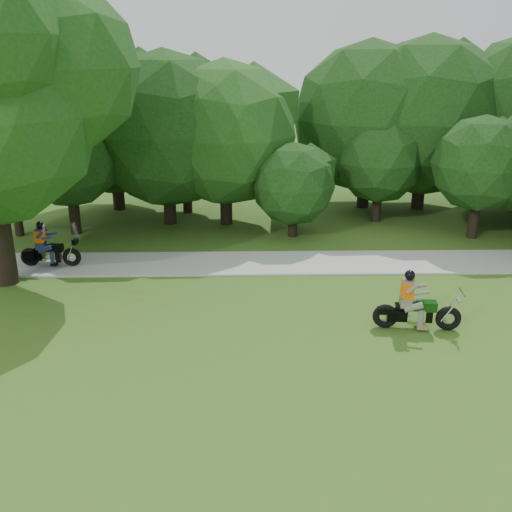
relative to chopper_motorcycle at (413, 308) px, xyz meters
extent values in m
plane|color=#3D651C|center=(-0.93, -3.22, -0.58)|extent=(100.00, 100.00, 0.00)
cube|color=#ABABA6|center=(-0.93, 4.78, -0.55)|extent=(60.00, 2.20, 0.06)
cylinder|color=black|center=(-4.95, 9.55, 0.32)|extent=(0.48, 0.48, 1.80)
sphere|color=#17511A|center=(-4.95, 9.55, 3.05)|extent=(5.65, 5.65, 5.65)
cylinder|color=black|center=(-12.81, 8.09, 0.07)|extent=(0.33, 0.33, 1.31)
sphere|color=black|center=(-12.81, 8.09, 1.59)|extent=(2.65, 2.65, 2.65)
cylinder|color=black|center=(-10.74, 8.36, 0.32)|extent=(0.41, 0.41, 1.80)
sphere|color=black|center=(-10.74, 8.36, 2.58)|extent=(4.19, 4.19, 4.19)
cylinder|color=black|center=(1.25, 9.83, 0.11)|extent=(0.37, 0.37, 1.39)
sphere|color=black|center=(1.25, 9.83, 1.93)|extent=(3.46, 3.46, 3.46)
cylinder|color=black|center=(-7.25, 9.66, 0.32)|extent=(0.50, 0.50, 1.80)
sphere|color=black|center=(-7.25, 9.66, 3.19)|extent=(6.07, 6.07, 6.07)
cylinder|color=black|center=(-2.39, 7.83, -0.08)|extent=(0.36, 0.36, 0.99)
sphere|color=black|center=(-2.39, 7.83, 1.43)|extent=(3.12, 3.12, 3.12)
cylinder|color=black|center=(3.55, 11.82, 0.32)|extent=(0.54, 0.54, 1.80)
sphere|color=black|center=(3.55, 11.82, 3.43)|extent=(6.79, 6.79, 6.79)
cylinder|color=black|center=(1.15, 12.15, 0.32)|extent=(0.53, 0.53, 1.80)
sphere|color=black|center=(1.15, 12.15, 3.36)|extent=(6.57, 6.57, 6.57)
cylinder|color=black|center=(4.38, 7.51, 0.24)|extent=(0.38, 0.38, 1.64)
sphere|color=black|center=(4.38, 7.51, 2.21)|extent=(3.53, 3.53, 3.53)
cylinder|color=black|center=(-6.70, 11.39, 0.32)|extent=(0.40, 0.40, 1.79)
sphere|color=black|center=(-6.70, 11.39, 2.51)|extent=(3.99, 3.99, 3.99)
cylinder|color=black|center=(-9.81, 11.97, 0.32)|extent=(0.52, 0.52, 1.80)
sphere|color=black|center=(-9.81, 11.97, 3.28)|extent=(6.33, 6.33, 6.33)
sphere|color=#17511A|center=(-9.67, 4.08, 5.62)|extent=(5.12, 5.12, 5.12)
torus|color=black|center=(-0.67, 0.07, -0.26)|extent=(0.66, 0.25, 0.64)
torus|color=black|center=(0.88, -0.10, -0.26)|extent=(0.66, 0.25, 0.64)
cube|color=black|center=(-0.08, 0.01, -0.21)|extent=(1.14, 0.34, 0.29)
cube|color=silver|center=(0.08, -0.01, -0.21)|extent=(0.47, 0.36, 0.37)
cube|color=black|center=(0.32, -0.04, 0.06)|extent=(0.50, 0.32, 0.24)
cube|color=black|center=(-0.20, 0.02, 0.02)|extent=(0.50, 0.34, 0.09)
cylinder|color=silver|center=(0.92, -0.10, 0.06)|extent=(0.50, 0.09, 0.76)
cylinder|color=silver|center=(1.13, -0.12, 0.45)|extent=(0.10, 0.59, 0.03)
cube|color=#5A624F|center=(-0.20, 0.02, 0.15)|extent=(0.31, 0.38, 0.22)
cube|color=#5A624F|center=(-0.18, 0.02, 0.48)|extent=(0.28, 0.41, 0.51)
cube|color=#FF5F05|center=(-0.18, 0.02, 0.50)|extent=(0.31, 0.45, 0.40)
sphere|color=black|center=(-0.16, 0.02, 0.87)|extent=(0.26, 0.26, 0.26)
torus|color=black|center=(-11.16, 4.59, -0.22)|extent=(0.62, 0.19, 0.61)
torus|color=black|center=(-9.81, 4.56, -0.22)|extent=(0.62, 0.19, 0.61)
cube|color=black|center=(-10.65, 4.58, -0.17)|extent=(0.98, 0.23, 0.28)
cube|color=silver|center=(-10.51, 4.58, -0.17)|extent=(0.43, 0.31, 0.35)
cube|color=black|center=(-10.30, 4.57, 0.09)|extent=(0.46, 0.27, 0.23)
cube|color=black|center=(-10.76, 4.58, 0.06)|extent=(0.46, 0.29, 0.09)
cylinder|color=silver|center=(-9.77, 4.56, 0.09)|extent=(0.35, 0.05, 0.78)
cylinder|color=silver|center=(-9.63, 4.56, 0.47)|extent=(0.05, 0.56, 0.03)
cube|color=black|center=(-11.12, 4.40, -0.17)|extent=(0.37, 0.11, 0.30)
cube|color=black|center=(-11.11, 4.79, -0.17)|extent=(0.37, 0.11, 0.30)
cube|color=#1C234C|center=(-10.76, 4.58, 0.18)|extent=(0.27, 0.34, 0.21)
cube|color=#1C234C|center=(-10.74, 4.58, 0.49)|extent=(0.24, 0.37, 0.49)
cube|color=#FF5F05|center=(-10.74, 4.58, 0.51)|extent=(0.26, 0.41, 0.38)
sphere|color=black|center=(-10.71, 4.58, 0.86)|extent=(0.24, 0.24, 0.24)
camera|label=1|loc=(-4.19, -12.90, 5.99)|focal=40.00mm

